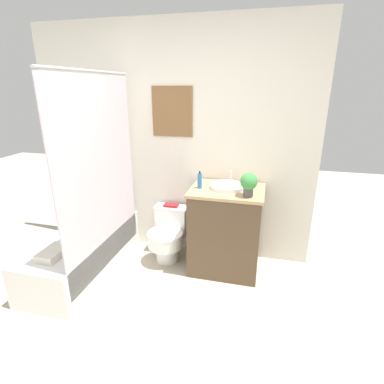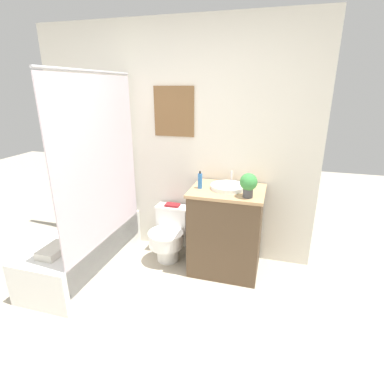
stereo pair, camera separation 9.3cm
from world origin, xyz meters
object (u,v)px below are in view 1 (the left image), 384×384
at_px(sink, 228,186).
at_px(potted_plant, 249,183).
at_px(soap_bottle, 200,181).
at_px(book_on_tank, 171,205).
at_px(toilet, 168,235).

bearing_deg(sink, potted_plant, -41.46).
xyz_separation_m(soap_bottle, potted_plant, (0.48, -0.12, 0.05)).
relative_size(sink, potted_plant, 1.69).
height_order(sink, soap_bottle, soap_bottle).
bearing_deg(book_on_tank, potted_plant, -21.51).
bearing_deg(potted_plant, sink, 138.54).
distance_m(potted_plant, book_on_tank, 1.02).
bearing_deg(potted_plant, book_on_tank, 158.49).
bearing_deg(book_on_tank, soap_bottle, -29.83).
bearing_deg(book_on_tank, sink, -13.11).
relative_size(toilet, potted_plant, 2.59).
relative_size(toilet, book_on_tank, 3.64).
height_order(potted_plant, book_on_tank, potted_plant).
distance_m(soap_bottle, book_on_tank, 0.57).
bearing_deg(toilet, book_on_tank, 90.00).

